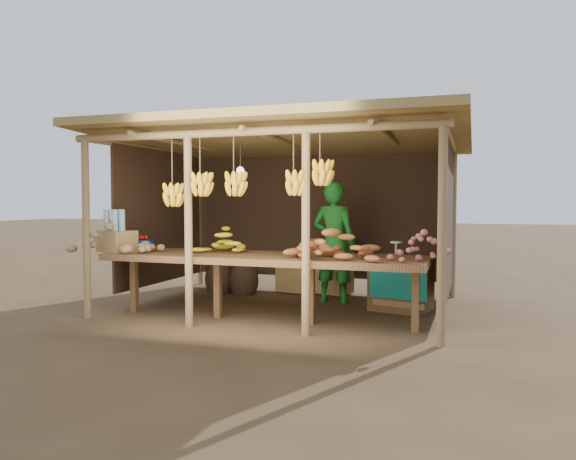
% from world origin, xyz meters
% --- Properties ---
extents(ground, '(60.00, 60.00, 0.00)m').
position_xyz_m(ground, '(0.00, 0.00, 0.00)').
color(ground, brown).
rests_on(ground, ground).
extents(stall_structure, '(4.70, 3.50, 2.43)m').
position_xyz_m(stall_structure, '(-0.01, -0.06, 1.91)').
color(stall_structure, '#97794E').
rests_on(stall_structure, ground).
extents(counter, '(3.90, 1.05, 0.80)m').
position_xyz_m(counter, '(0.00, -0.95, 0.74)').
color(counter, brown).
rests_on(counter, ground).
extents(potato_heap, '(1.02, 0.64, 0.37)m').
position_xyz_m(potato_heap, '(-1.88, -1.22, 0.98)').
color(potato_heap, '#997D4F').
rests_on(potato_heap, counter).
extents(sweet_potato_heap, '(1.11, 0.76, 0.36)m').
position_xyz_m(sweet_potato_heap, '(0.90, -1.13, 0.98)').
color(sweet_potato_heap, '#A25929').
rests_on(sweet_potato_heap, counter).
extents(onion_heap, '(0.82, 0.67, 0.35)m').
position_xyz_m(onion_heap, '(1.90, -1.14, 0.98)').
color(onion_heap, '#C35F60').
rests_on(onion_heap, counter).
extents(banana_pile, '(0.66, 0.40, 0.35)m').
position_xyz_m(banana_pile, '(-0.56, -0.82, 0.98)').
color(banana_pile, yellow).
rests_on(banana_pile, counter).
extents(tomato_basin, '(0.34, 0.34, 0.18)m').
position_xyz_m(tomato_basin, '(-1.90, -0.63, 0.87)').
color(tomato_basin, navy).
rests_on(tomato_basin, counter).
extents(bottle_box, '(0.52, 0.46, 0.54)m').
position_xyz_m(bottle_box, '(-1.90, -1.16, 1.01)').
color(bottle_box, '#9C7A46').
rests_on(bottle_box, counter).
extents(vendor, '(0.67, 0.48, 1.72)m').
position_xyz_m(vendor, '(0.52, 0.51, 0.86)').
color(vendor, '#1A7522').
rests_on(vendor, ground).
extents(tarp_crate, '(0.93, 0.86, 0.93)m').
position_xyz_m(tarp_crate, '(1.49, 0.25, 0.38)').
color(tarp_crate, brown).
rests_on(tarp_crate, ground).
extents(carton_stack, '(1.21, 0.56, 0.85)m').
position_xyz_m(carton_stack, '(0.14, 1.18, 0.37)').
color(carton_stack, '#9C7A46').
rests_on(carton_stack, ground).
extents(burlap_sacks, '(0.87, 0.46, 0.62)m').
position_xyz_m(burlap_sacks, '(-1.18, 0.74, 0.27)').
color(burlap_sacks, '#412D1E').
rests_on(burlap_sacks, ground).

